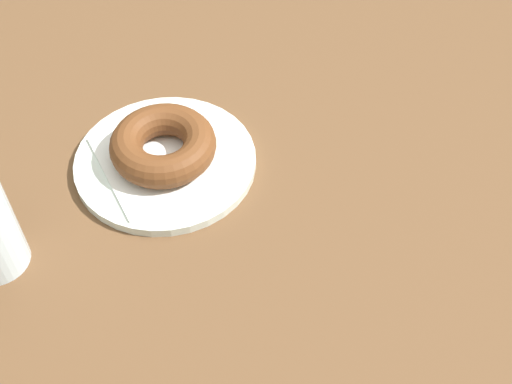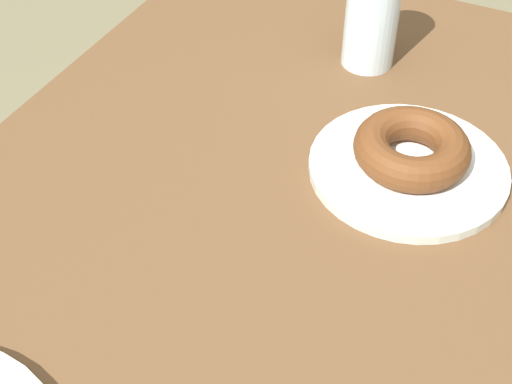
{
  "view_description": "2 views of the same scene",
  "coord_description": "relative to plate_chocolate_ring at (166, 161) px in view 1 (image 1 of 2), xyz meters",
  "views": [
    {
      "loc": [
        0.11,
        0.49,
        1.25
      ],
      "look_at": [
        0.05,
        0.08,
        0.76
      ],
      "focal_mm": 46.47,
      "sensor_mm": 36.0,
      "label": 1
    },
    {
      "loc": [
        -0.42,
        -0.11,
        1.21
      ],
      "look_at": [
        0.02,
        0.11,
        0.74
      ],
      "focal_mm": 51.2,
      "sensor_mm": 36.0,
      "label": 2
    }
  ],
  "objects": [
    {
      "name": "donut_chocolate_ring",
      "position": [
        0.0,
        0.0,
        0.03
      ],
      "size": [
        0.11,
        0.11,
        0.04
      ],
      "primitive_type": "torus",
      "color": "brown",
      "rests_on": "napkin_chocolate_ring"
    },
    {
      "name": "napkin_chocolate_ring",
      "position": [
        0.0,
        0.0,
        0.01
      ],
      "size": [
        0.17,
        0.17,
        0.0
      ],
      "primitive_type": "cube",
      "rotation": [
        0.0,
        0.0,
        0.34
      ],
      "color": "white",
      "rests_on": "plate_chocolate_ring"
    },
    {
      "name": "table",
      "position": [
        -0.14,
        0.01,
        -0.08
      ],
      "size": [
        0.99,
        0.82,
        0.72
      ],
      "color": "brown",
      "rests_on": "ground_plane"
    },
    {
      "name": "plate_chocolate_ring",
      "position": [
        0.0,
        0.0,
        0.0
      ],
      "size": [
        0.2,
        0.2,
        0.01
      ],
      "primitive_type": "cylinder",
      "color": "silver",
      "rests_on": "table"
    }
  ]
}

